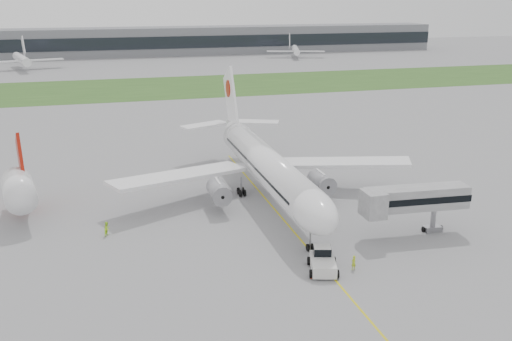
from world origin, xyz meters
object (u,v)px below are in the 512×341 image
object	(u,v)px
jet_bridge	(411,199)
neighbor_aircraft	(19,188)
ground_crew_near	(354,263)
pushback_tug	(323,261)
airliner	(265,163)

from	to	relation	value
jet_bridge	neighbor_aircraft	distance (m)	52.99
jet_bridge	ground_crew_near	distance (m)	13.80
pushback_tug	jet_bridge	distance (m)	16.26
pushback_tug	neighbor_aircraft	world-z (taller)	neighbor_aircraft
jet_bridge	neighbor_aircraft	world-z (taller)	neighbor_aircraft
jet_bridge	ground_crew_near	bearing A→B (deg)	-143.14
airliner	pushback_tug	world-z (taller)	airliner
airliner	neighbor_aircraft	size ratio (longest dim) A/B	3.56
pushback_tug	jet_bridge	bearing A→B (deg)	39.32
airliner	neighbor_aircraft	xyz separation A→B (m)	(-35.31, 0.28, -0.81)
pushback_tug	ground_crew_near	bearing A→B (deg)	1.44
airliner	ground_crew_near	xyz separation A→B (m)	(3.02, -25.96, -4.78)
jet_bridge	pushback_tug	bearing A→B (deg)	-152.73
ground_crew_near	neighbor_aircraft	xyz separation A→B (m)	(-38.33, 26.24, 3.97)
pushback_tug	ground_crew_near	distance (m)	3.58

